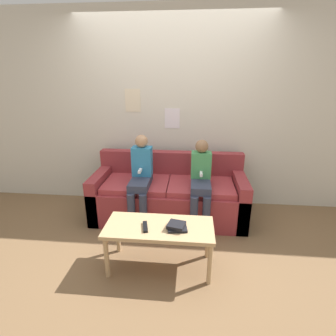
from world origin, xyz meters
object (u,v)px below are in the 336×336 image
object	(u,v)px
tv_remote	(145,227)
coffee_table	(160,231)
person_right	(201,180)
person_left	(141,177)
couch	(169,196)

from	to	relation	value
tv_remote	coffee_table	bearing A→B (deg)	5.80
person_right	tv_remote	size ratio (longest dim) A/B	6.04
coffee_table	person_right	bearing A→B (deg)	63.99
person_left	tv_remote	world-z (taller)	person_left
coffee_table	person_right	xyz separation A→B (m)	(0.39, 0.80, 0.20)
coffee_table	tv_remote	bearing A→B (deg)	-161.12
tv_remote	person_right	bearing A→B (deg)	45.41
person_left	person_right	world-z (taller)	person_left
person_left	person_right	size ratio (longest dim) A/B	1.04
coffee_table	person_left	world-z (taller)	person_left
person_left	tv_remote	distance (m)	0.89
person_left	tv_remote	size ratio (longest dim) A/B	6.30
person_right	couch	bearing A→B (deg)	154.05
tv_remote	person_left	bearing A→B (deg)	90.46
couch	person_left	size ratio (longest dim) A/B	1.75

